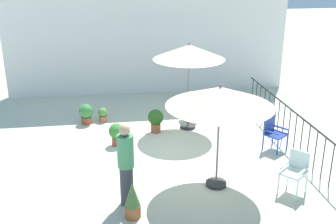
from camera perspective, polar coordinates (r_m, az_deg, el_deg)
ground_plane at (r=10.45m, az=0.29°, el=-5.29°), size 60.00×60.00×0.00m
villa_facade at (r=14.50m, az=-2.71°, el=13.11°), size 9.83×0.30×5.41m
terrace_railing at (r=11.01m, az=16.12°, el=-0.92°), size 0.03×5.60×1.01m
patio_umbrella_0 at (r=8.17m, az=7.20°, el=2.02°), size 2.17×2.17×2.25m
patio_umbrella_1 at (r=11.17m, az=2.92°, el=8.17°), size 1.96×1.96×2.45m
cafe_table_0 at (r=12.41m, az=3.48°, el=1.34°), size 0.61×0.61×0.71m
patio_chair_0 at (r=10.64m, az=14.32°, el=-2.38°), size 0.65×0.65×0.94m
patio_chair_1 at (r=8.82m, az=17.22°, el=-7.54°), size 0.65×0.64×0.89m
potted_plant_0 at (r=11.37m, az=-1.72°, el=-1.01°), size 0.43×0.43×0.66m
potted_plant_1 at (r=12.34m, az=-8.99°, el=-0.34°), size 0.27×0.27×0.42m
potted_plant_2 at (r=12.22m, az=-11.28°, el=-0.15°), size 0.41×0.41×0.59m
potted_plant_3 at (r=10.68m, az=-7.11°, el=-2.89°), size 0.41×0.41×0.59m
potted_plant_4 at (r=7.78m, az=-4.94°, el=-12.01°), size 0.30×0.30×0.74m
standing_person at (r=7.93m, az=-5.83°, el=-7.16°), size 0.45×0.45×1.68m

